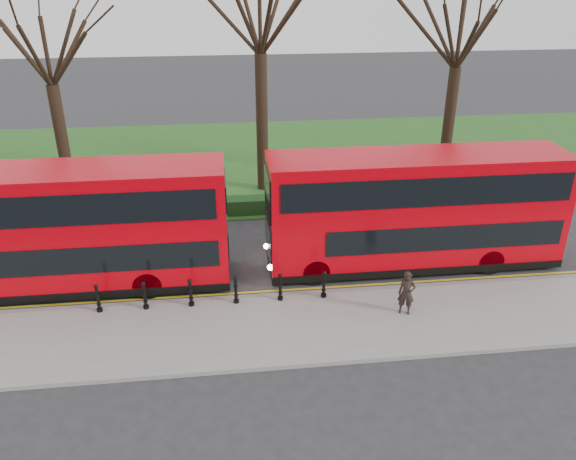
{
  "coord_description": "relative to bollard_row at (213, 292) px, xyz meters",
  "views": [
    {
      "loc": [
        -0.05,
        -18.29,
        10.98
      ],
      "look_at": [
        2.2,
        0.5,
        2.0
      ],
      "focal_mm": 35.0,
      "sensor_mm": 36.0,
      "label": 1
    }
  ],
  "objects": [
    {
      "name": "pavement",
      "position": [
        0.64,
        -1.65,
        -0.57
      ],
      "size": [
        60.0,
        4.0,
        0.15
      ],
      "primitive_type": "cube",
      "color": "gray",
      "rests_on": "ground"
    },
    {
      "name": "tree_right",
      "position": [
        12.64,
        11.35,
        7.57
      ],
      "size": [
        7.24,
        7.24,
        11.32
      ],
      "color": "black",
      "rests_on": "ground"
    },
    {
      "name": "bollard_row",
      "position": [
        0.0,
        0.0,
        0.0
      ],
      "size": [
        7.98,
        0.15,
        1.0
      ],
      "color": "black",
      "rests_on": "pavement"
    },
    {
      "name": "bus_rear",
      "position": [
        7.88,
        2.32,
        1.65
      ],
      "size": [
        11.5,
        2.64,
        4.58
      ],
      "color": "#BE000B",
      "rests_on": "ground"
    },
    {
      "name": "bus_lead",
      "position": [
        -5.2,
        2.11,
        1.68
      ],
      "size": [
        11.61,
        2.66,
        4.62
      ],
      "color": "#BE000B",
      "rests_on": "ground"
    },
    {
      "name": "ground",
      "position": [
        0.64,
        1.35,
        -0.65
      ],
      "size": [
        120.0,
        120.0,
        0.0
      ],
      "primitive_type": "plane",
      "color": "#28282B",
      "rests_on": "ground"
    },
    {
      "name": "tree_left",
      "position": [
        -7.36,
        11.35,
        7.0
      ],
      "size": [
        6.74,
        6.74,
        10.54
      ],
      "color": "black",
      "rests_on": "ground"
    },
    {
      "name": "hedge",
      "position": [
        0.64,
        8.15,
        -0.25
      ],
      "size": [
        60.0,
        0.9,
        0.8
      ],
      "primitive_type": "cube",
      "color": "black",
      "rests_on": "ground"
    },
    {
      "name": "grass_verge",
      "position": [
        0.64,
        16.35,
        -0.62
      ],
      "size": [
        60.0,
        18.0,
        0.06
      ],
      "primitive_type": "cube",
      "color": "#1F511B",
      "rests_on": "ground"
    },
    {
      "name": "pedestrian",
      "position": [
        6.5,
        -1.34,
        0.29
      ],
      "size": [
        0.66,
        0.53,
        1.57
      ],
      "primitive_type": "imported",
      "rotation": [
        0.0,
        0.0,
        -0.3
      ],
      "color": "black",
      "rests_on": "pavement"
    },
    {
      "name": "yellow_line_inner",
      "position": [
        0.64,
        0.85,
        -0.64
      ],
      "size": [
        60.0,
        0.1,
        0.01
      ],
      "primitive_type": "cube",
      "color": "yellow",
      "rests_on": "ground"
    },
    {
      "name": "tree_mid",
      "position": [
        2.64,
        11.35,
        8.7
      ],
      "size": [
        8.22,
        8.22,
        12.85
      ],
      "color": "black",
      "rests_on": "ground"
    },
    {
      "name": "kerb",
      "position": [
        0.64,
        0.35,
        -0.57
      ],
      "size": [
        60.0,
        0.25,
        0.16
      ],
      "primitive_type": "cube",
      "color": "slate",
      "rests_on": "ground"
    },
    {
      "name": "yellow_line_outer",
      "position": [
        0.64,
        0.65,
        -0.64
      ],
      "size": [
        60.0,
        0.1,
        0.01
      ],
      "primitive_type": "cube",
      "color": "yellow",
      "rests_on": "ground"
    }
  ]
}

